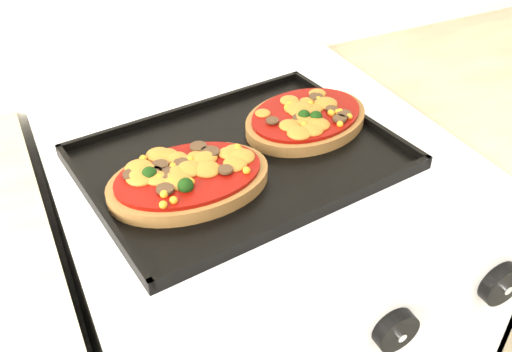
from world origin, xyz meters
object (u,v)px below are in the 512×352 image
baking_tray (241,156)px  pizza_left (189,178)px  pizza_right (306,117)px  stove (258,339)px

baking_tray → pizza_left: 0.10m
baking_tray → pizza_left: size_ratio=1.97×
pizza_right → stove: bearing=-169.5°
stove → baking_tray: bearing=-153.2°
pizza_left → pizza_right: size_ratio=1.06×
stove → baking_tray: size_ratio=2.07×
baking_tray → pizza_right: bearing=8.3°
baking_tray → stove: bearing=19.6°
baking_tray → pizza_right: size_ratio=2.10×
baking_tray → pizza_left: bearing=-167.2°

